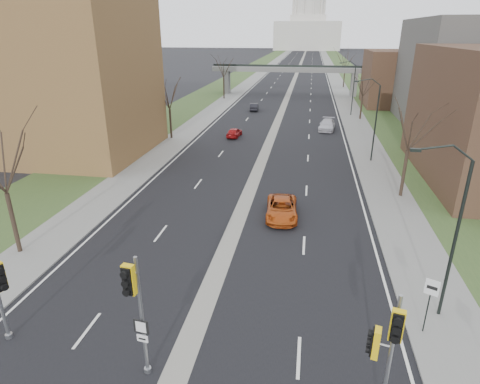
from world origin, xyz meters
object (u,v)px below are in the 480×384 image
(car_right_mid, at_px, (327,125))
(signal_pole_median, at_px, (135,300))
(car_left_near, at_px, (234,132))
(car_right_near, at_px, (282,209))
(speed_limit_sign, at_px, (430,296))
(signal_pole_right, at_px, (387,342))
(car_left_far, at_px, (254,107))

(car_right_mid, bearing_deg, signal_pole_median, -94.20)
(car_left_near, height_order, car_right_mid, car_right_mid)
(car_right_near, relative_size, car_right_mid, 0.98)
(speed_limit_sign, relative_size, car_right_near, 0.57)
(signal_pole_right, bearing_deg, car_right_near, 117.98)
(car_left_near, relative_size, car_right_near, 0.74)
(car_right_near, bearing_deg, car_left_far, 96.67)
(signal_pole_median, relative_size, speed_limit_sign, 1.95)
(signal_pole_median, height_order, car_right_mid, signal_pole_median)
(speed_limit_sign, bearing_deg, car_right_near, 147.56)
(signal_pole_median, bearing_deg, speed_limit_sign, 28.46)
(car_right_near, height_order, car_right_mid, car_right_mid)
(signal_pole_median, distance_m, signal_pole_right, 9.10)
(speed_limit_sign, height_order, car_left_far, speed_limit_sign)
(car_left_far, distance_m, car_right_near, 44.46)
(car_right_near, bearing_deg, signal_pole_median, -108.98)
(signal_pole_right, distance_m, car_right_mid, 47.04)
(signal_pole_median, bearing_deg, car_right_near, 81.82)
(signal_pole_median, height_order, signal_pole_right, signal_pole_median)
(car_left_near, relative_size, car_right_mid, 0.72)
(signal_pole_median, distance_m, speed_limit_sign, 12.96)
(signal_pole_median, relative_size, signal_pole_right, 1.05)
(signal_pole_right, bearing_deg, speed_limit_sign, 72.42)
(speed_limit_sign, xyz_separation_m, car_right_near, (-7.51, 11.67, -1.38))
(car_left_near, xyz_separation_m, car_right_mid, (12.39, 6.31, 0.11))
(car_left_far, bearing_deg, car_left_near, 86.63)
(speed_limit_sign, distance_m, car_right_mid, 42.14)
(signal_pole_median, height_order, speed_limit_sign, signal_pole_median)
(speed_limit_sign, bearing_deg, signal_pole_median, -133.71)
(signal_pole_right, height_order, speed_limit_sign, signal_pole_right)
(speed_limit_sign, bearing_deg, car_left_near, 138.44)
(car_left_near, distance_m, car_left_far, 19.69)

